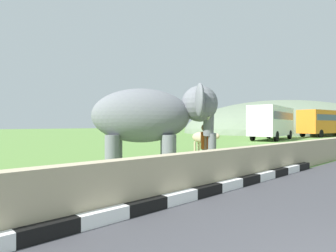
{
  "coord_description": "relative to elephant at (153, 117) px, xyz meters",
  "views": [
    {
      "loc": [
        -3.24,
        0.03,
        1.65
      ],
      "look_at": [
        2.9,
        6.54,
        1.6
      ],
      "focal_mm": 30.4,
      "sensor_mm": 36.0,
      "label": 1
    }
  ],
  "objects": [
    {
      "name": "striped_curb",
      "position": [
        -2.93,
        -2.74,
        -1.77
      ],
      "size": [
        16.2,
        0.2,
        0.24
      ],
      "color": "white",
      "rests_on": "ground_plane"
    },
    {
      "name": "barrier_parapet",
      "position": [
        -0.58,
        -2.44,
        -1.39
      ],
      "size": [
        28.0,
        0.36,
        1.0
      ],
      "primitive_type": "cube",
      "color": "tan",
      "rests_on": "ground_plane"
    },
    {
      "name": "elephant",
      "position": [
        0.0,
        0.0,
        0.0
      ],
      "size": [
        3.91,
        3.72,
        2.89
      ],
      "color": "slate",
      "rests_on": "ground_plane"
    },
    {
      "name": "person_handler",
      "position": [
        1.68,
        -0.73,
        -0.96
      ],
      "size": [
        0.52,
        0.52,
        1.66
      ],
      "color": "navy",
      "rests_on": "ground_plane"
    },
    {
      "name": "bus_white",
      "position": [
        23.16,
        7.6,
        0.2
      ],
      "size": [
        9.22,
        4.22,
        3.5
      ],
      "color": "silver",
      "rests_on": "ground_plane"
    },
    {
      "name": "bus_orange",
      "position": [
        34.99,
        6.66,
        0.19
      ],
      "size": [
        8.27,
        3.43,
        3.5
      ],
      "color": "orange",
      "rests_on": "ground_plane"
    },
    {
      "name": "cow_near",
      "position": [
        6.88,
        3.61,
        -1.02
      ],
      "size": [
        0.66,
        1.9,
        1.23
      ],
      "color": "tan",
      "rests_on": "ground_plane"
    },
    {
      "name": "hill_east",
      "position": [
        52.42,
        19.7,
        -1.89
      ],
      "size": [
        46.15,
        36.92,
        13.07
      ],
      "color": "slate",
      "rests_on": "ground_plane"
    }
  ]
}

